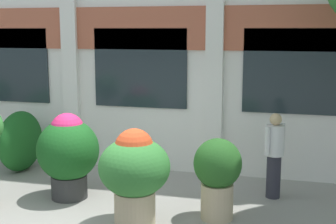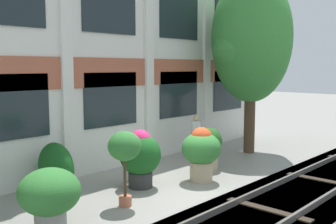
{
  "view_description": "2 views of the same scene",
  "coord_description": "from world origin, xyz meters",
  "px_view_note": "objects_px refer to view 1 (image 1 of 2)",
  "views": [
    {
      "loc": [
        3.18,
        -6.83,
        3.08
      ],
      "look_at": [
        1.01,
        1.3,
        1.59
      ],
      "focal_mm": 50.0,
      "sensor_mm": 36.0,
      "label": 1
    },
    {
      "loc": [
        -7.85,
        -6.97,
        3.27
      ],
      "look_at": [
        1.04,
        1.28,
        1.88
      ],
      "focal_mm": 42.0,
      "sensor_mm": 36.0,
      "label": 2
    }
  ],
  "objects_px": {
    "potted_plant_ribbed_drum": "(217,173)",
    "resident_by_doorway": "(274,153)",
    "topiary_hedge": "(21,141)",
    "potted_plant_fluted_column": "(134,170)",
    "potted_plant_glazed_jar": "(68,151)"
  },
  "relations": [
    {
      "from": "potted_plant_ribbed_drum",
      "to": "resident_by_doorway",
      "type": "bearing_deg",
      "value": 55.62
    },
    {
      "from": "potted_plant_ribbed_drum",
      "to": "topiary_hedge",
      "type": "bearing_deg",
      "value": 161.38
    },
    {
      "from": "potted_plant_ribbed_drum",
      "to": "potted_plant_fluted_column",
      "type": "bearing_deg",
      "value": -153.5
    },
    {
      "from": "potted_plant_ribbed_drum",
      "to": "topiary_hedge",
      "type": "relative_size",
      "value": 0.99
    },
    {
      "from": "potted_plant_fluted_column",
      "to": "resident_by_doorway",
      "type": "relative_size",
      "value": 0.99
    },
    {
      "from": "potted_plant_fluted_column",
      "to": "potted_plant_ribbed_drum",
      "type": "bearing_deg",
      "value": 26.5
    },
    {
      "from": "potted_plant_fluted_column",
      "to": "topiary_hedge",
      "type": "height_order",
      "value": "potted_plant_fluted_column"
    },
    {
      "from": "potted_plant_fluted_column",
      "to": "topiary_hedge",
      "type": "bearing_deg",
      "value": 147.5
    },
    {
      "from": "potted_plant_fluted_column",
      "to": "potted_plant_glazed_jar",
      "type": "height_order",
      "value": "potted_plant_glazed_jar"
    },
    {
      "from": "resident_by_doorway",
      "to": "topiary_hedge",
      "type": "xyz_separation_m",
      "value": [
        -5.45,
        0.3,
        -0.19
      ]
    },
    {
      "from": "potted_plant_glazed_jar",
      "to": "topiary_hedge",
      "type": "xyz_separation_m",
      "value": [
        -1.8,
        1.29,
        -0.23
      ]
    },
    {
      "from": "potted_plant_fluted_column",
      "to": "potted_plant_glazed_jar",
      "type": "distance_m",
      "value": 1.8
    },
    {
      "from": "potted_plant_glazed_jar",
      "to": "resident_by_doorway",
      "type": "relative_size",
      "value": 1.0
    },
    {
      "from": "potted_plant_fluted_column",
      "to": "potted_plant_ribbed_drum",
      "type": "relative_size",
      "value": 1.17
    },
    {
      "from": "potted_plant_glazed_jar",
      "to": "topiary_hedge",
      "type": "relative_size",
      "value": 1.16
    }
  ]
}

